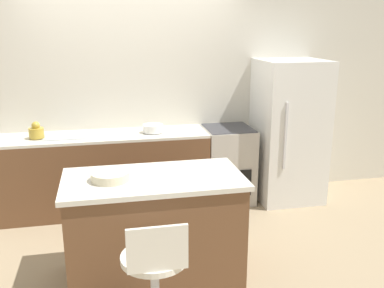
{
  "coord_description": "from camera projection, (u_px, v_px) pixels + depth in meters",
  "views": [
    {
      "loc": [
        -0.33,
        -4.37,
        2.07
      ],
      "look_at": [
        0.5,
        -0.42,
        0.94
      ],
      "focal_mm": 40.0,
      "sensor_mm": 36.0,
      "label": 1
    }
  ],
  "objects": [
    {
      "name": "refrigerator",
      "position": [
        289.0,
        131.0,
        5.11
      ],
      "size": [
        0.75,
        0.74,
        1.68
      ],
      "color": "silver",
      "rests_on": "ground_plane"
    },
    {
      "name": "stool_chair",
      "position": [
        155.0,
        280.0,
        2.81
      ],
      "size": [
        0.44,
        0.44,
        0.91
      ],
      "color": "#B7B7BC",
      "rests_on": "ground_plane"
    },
    {
      "name": "fruit_bowl",
      "position": [
        110.0,
        176.0,
        3.33
      ],
      "size": [
        0.3,
        0.3,
        0.07
      ],
      "color": "beige",
      "rests_on": "kitchen_island"
    },
    {
      "name": "mixing_bowl",
      "position": [
        153.0,
        128.0,
        4.8
      ],
      "size": [
        0.23,
        0.23,
        0.09
      ],
      "color": "white",
      "rests_on": "back_counter"
    },
    {
      "name": "kettle",
      "position": [
        36.0,
        132.0,
        4.54
      ],
      "size": [
        0.16,
        0.16,
        0.18
      ],
      "color": "#B29333",
      "rests_on": "back_counter"
    },
    {
      "name": "oven_range",
      "position": [
        228.0,
        164.0,
        5.13
      ],
      "size": [
        0.56,
        0.59,
        0.9
      ],
      "color": "#B7B2A8",
      "rests_on": "ground_plane"
    },
    {
      "name": "back_counter",
      "position": [
        105.0,
        173.0,
        4.84
      ],
      "size": [
        2.31,
        0.58,
        0.9
      ],
      "color": "brown",
      "rests_on": "ground_plane"
    },
    {
      "name": "ground_plane",
      "position": [
        140.0,
        218.0,
        4.74
      ],
      "size": [
        14.0,
        14.0,
        0.0
      ],
      "primitive_type": "plane",
      "color": "#998466"
    },
    {
      "name": "wall_back",
      "position": [
        131.0,
        93.0,
        4.99
      ],
      "size": [
        8.0,
        0.06,
        2.6
      ],
      "color": "beige",
      "rests_on": "ground_plane"
    },
    {
      "name": "kitchen_island",
      "position": [
        155.0,
        227.0,
        3.54
      ],
      "size": [
        1.44,
        0.74,
        0.89
      ],
      "color": "brown",
      "rests_on": "ground_plane"
    }
  ]
}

